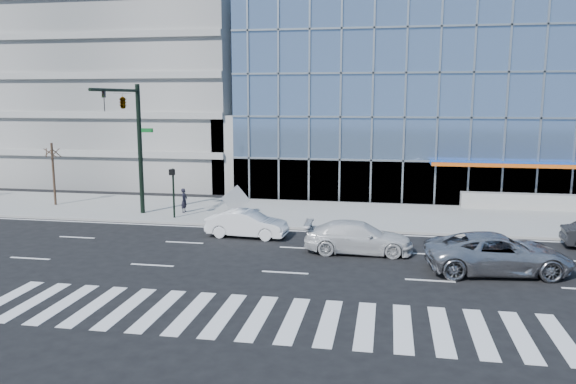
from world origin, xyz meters
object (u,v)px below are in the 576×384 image
silver_suv (498,253)px  white_sedan (247,224)px  traffic_signal (128,118)px  tilted_panel (236,199)px  pedestrian (184,200)px  white_suv (358,237)px  street_tree_near (52,151)px  ped_signal_post (173,185)px

silver_suv → white_sedan: 12.69m
traffic_signal → silver_suv: (19.87, -6.95, -5.33)m
silver_suv → tilted_panel: 16.72m
white_sedan → pedestrian: pedestrian is taller
traffic_signal → tilted_panel: (5.88, 2.21, -5.10)m
silver_suv → white_suv: (-6.00, 2.09, -0.09)m
traffic_signal → street_tree_near: 7.96m
silver_suv → pedestrian: (-17.33, 9.00, 0.08)m
silver_suv → street_tree_near: bearing=62.8°
ped_signal_post → tilted_panel: 4.00m
white_sedan → pedestrian: 7.23m
traffic_signal → white_suv: bearing=-19.3°
ped_signal_post → street_tree_near: size_ratio=0.71×
ped_signal_post → tilted_panel: size_ratio=2.31×
pedestrian → tilted_panel: tilted_panel is taller
white_sedan → pedestrian: bearing=51.6°
traffic_signal → ped_signal_post: size_ratio=2.67×
traffic_signal → pedestrian: size_ratio=5.23×
traffic_signal → white_sedan: 9.98m
silver_suv → pedestrian: pedestrian is taller
ped_signal_post → pedestrian: ped_signal_post is taller
white_suv → white_sedan: (-6.00, 2.03, -0.04)m
pedestrian → tilted_panel: (3.34, 0.16, 0.15)m
traffic_signal → street_tree_near: (-7.00, 2.93, -2.39)m
traffic_signal → street_tree_near: traffic_signal is taller
ped_signal_post → white_sedan: ped_signal_post is taller
street_tree_near → silver_suv: size_ratio=0.70×
street_tree_near → tilted_panel: bearing=-3.2°
pedestrian → traffic_signal: bearing=133.1°
tilted_panel → street_tree_near: bearing=157.0°
ped_signal_post → pedestrian: size_ratio=1.96×
ped_signal_post → white_sedan: 6.42m
white_suv → pedestrian: (-11.33, 6.92, 0.17)m
street_tree_near → white_suv: size_ratio=0.82×
street_tree_near → tilted_panel: street_tree_near is taller
silver_suv → white_suv: silver_suv is taller
white_suv → pedestrian: pedestrian is taller
street_tree_near → pedestrian: 10.00m
silver_suv → white_sedan: size_ratio=1.40×
traffic_signal → tilted_panel: bearing=20.6°
silver_suv → white_suv: 6.35m
white_sedan → street_tree_near: bearing=72.9°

